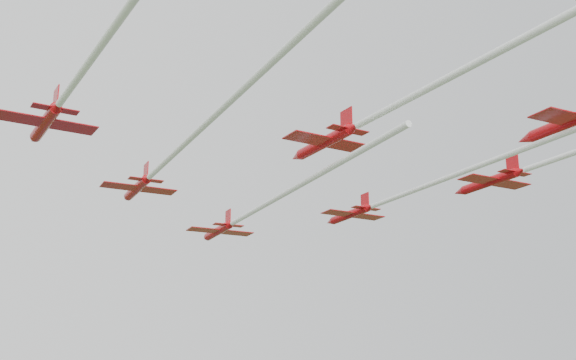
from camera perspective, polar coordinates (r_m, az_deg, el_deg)
name	(u,v)px	position (r m, az deg, el deg)	size (l,w,h in m)	color
jet_lead	(251,213)	(91.46, -2.96, -2.59)	(9.23, 53.46, 2.76)	#B40910
jet_row2_left	(180,148)	(66.47, -8.52, 2.52)	(8.00, 58.04, 2.41)	#B40910
jet_row2_right	(408,192)	(83.30, 9.47, -0.98)	(8.32, 51.28, 2.48)	#B40910
jet_row3_left	(83,70)	(53.64, -15.88, 8.33)	(8.29, 50.96, 2.45)	#B40910
jet_row3_mid	(400,103)	(65.41, 8.86, 6.05)	(9.72, 55.06, 2.88)	#B40910
jet_row3_right	(548,162)	(84.36, 19.83, 1.38)	(9.33, 45.45, 2.78)	#B40910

